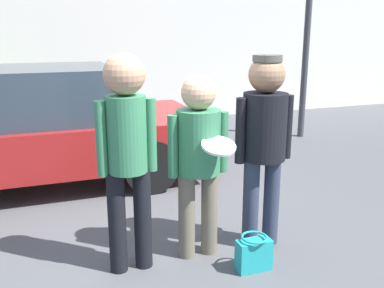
# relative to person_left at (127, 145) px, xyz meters

# --- Properties ---
(ground_plane) EXTENTS (56.00, 56.00, 0.00)m
(ground_plane) POSITION_rel_person_left_xyz_m (0.32, 0.24, -1.11)
(ground_plane) COLOR #4C4C4F
(storefront_building) EXTENTS (24.00, 0.22, 3.91)m
(storefront_building) POSITION_rel_person_left_xyz_m (0.32, 6.25, 0.87)
(storefront_building) COLOR silver
(storefront_building) RESTS_ON ground
(person_left) EXTENTS (0.49, 0.33, 1.84)m
(person_left) POSITION_rel_person_left_xyz_m (0.00, 0.00, 0.00)
(person_left) COLOR black
(person_left) RESTS_ON ground
(person_middle_with_frisbee) EXTENTS (0.55, 0.61, 1.65)m
(person_middle_with_frisbee) POSITION_rel_person_left_xyz_m (0.63, 0.03, -0.12)
(person_middle_with_frisbee) COLOR #665B4C
(person_middle_with_frisbee) RESTS_ON ground
(person_right) EXTENTS (0.57, 0.40, 1.80)m
(person_right) POSITION_rel_person_left_xyz_m (1.26, 0.01, -0.01)
(person_right) COLOR #2D3347
(person_right) RESTS_ON ground
(parked_car_near) EXTENTS (4.61, 1.96, 1.55)m
(parked_car_near) POSITION_rel_person_left_xyz_m (-0.84, 2.57, -0.33)
(parked_car_near) COLOR maroon
(parked_car_near) RESTS_ON ground
(handbag) EXTENTS (0.30, 0.23, 0.31)m
(handbag) POSITION_rel_person_left_xyz_m (0.98, -0.39, -0.96)
(handbag) COLOR teal
(handbag) RESTS_ON ground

